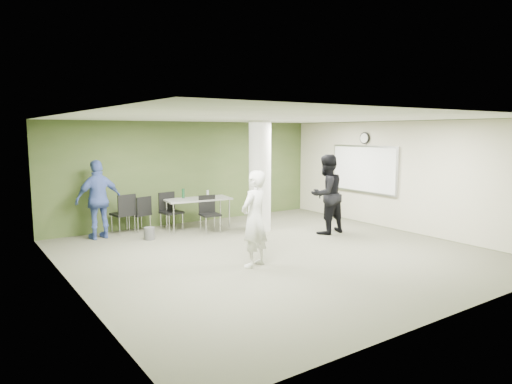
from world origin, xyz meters
TOP-DOWN VIEW (x-y plane):
  - floor at (0.00, 0.00)m, footprint 8.00×8.00m
  - ceiling at (0.00, 0.00)m, footprint 8.00×8.00m
  - wall_back at (0.00, 4.00)m, footprint 8.00×2.80m
  - wall_left at (-4.00, 0.00)m, footprint 0.02×8.00m
  - wall_right_cream at (4.00, 0.00)m, footprint 0.02×8.00m
  - column at (1.00, 2.00)m, footprint 0.56×0.56m
  - whiteboard at (3.92, 1.20)m, footprint 0.05×2.30m
  - wall_clock at (3.92, 1.20)m, footprint 0.06×0.32m
  - folding_table at (-0.21, 3.09)m, footprint 1.76×0.91m
  - wastebasket at (-1.73, 2.64)m, footprint 0.25×0.25m
  - chair_back_left at (-2.00, 3.56)m, footprint 0.57×0.57m
  - chair_back_right at (-1.56, 3.57)m, footprint 0.56×0.56m
  - chair_table_left at (-0.90, 3.34)m, footprint 0.55×0.55m
  - chair_table_right at (-0.15, 2.61)m, footprint 0.51×0.51m
  - woman_white at (-0.89, -0.53)m, footprint 0.78×0.65m
  - man_black at (2.16, 0.79)m, footprint 1.01×0.81m
  - man_blue at (-2.65, 3.40)m, footprint 1.15×0.60m

SIDE VIEW (x-z plane):
  - floor at x=0.00m, z-range 0.00..0.00m
  - wastebasket at x=-1.73m, z-range 0.00..0.29m
  - chair_back_right at x=-1.56m, z-range 0.07..0.98m
  - chair_table_right at x=-0.15m, z-range 0.08..1.00m
  - chair_table_left at x=-0.90m, z-range 0.08..1.06m
  - chair_back_left at x=-2.00m, z-range 0.09..1.08m
  - folding_table at x=-0.21m, z-range 0.23..1.28m
  - woman_white at x=-0.89m, z-range 0.00..1.82m
  - man_blue at x=-2.65m, z-range 0.00..1.87m
  - man_black at x=2.16m, z-range 0.00..1.97m
  - wall_back at x=0.00m, z-range 1.39..1.41m
  - wall_left at x=-4.00m, z-range 0.00..2.80m
  - wall_right_cream at x=4.00m, z-range 0.00..2.80m
  - column at x=1.00m, z-range 0.00..2.80m
  - whiteboard at x=3.92m, z-range 0.85..2.15m
  - wall_clock at x=3.92m, z-range 2.19..2.51m
  - ceiling at x=0.00m, z-range 2.80..2.80m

